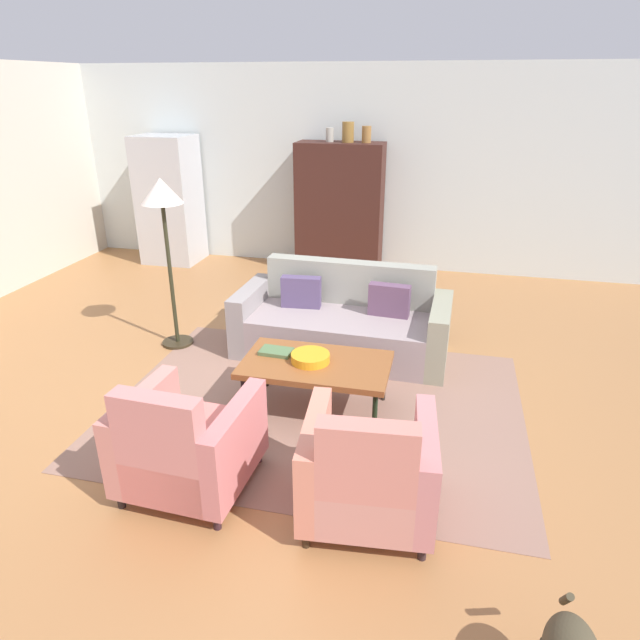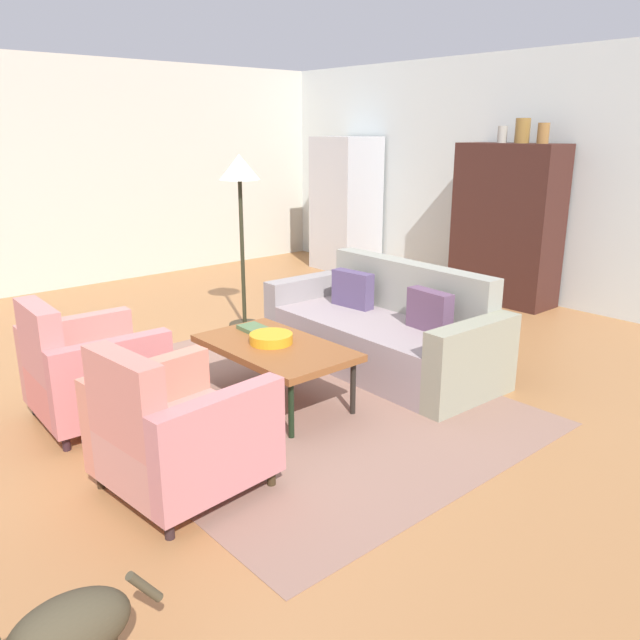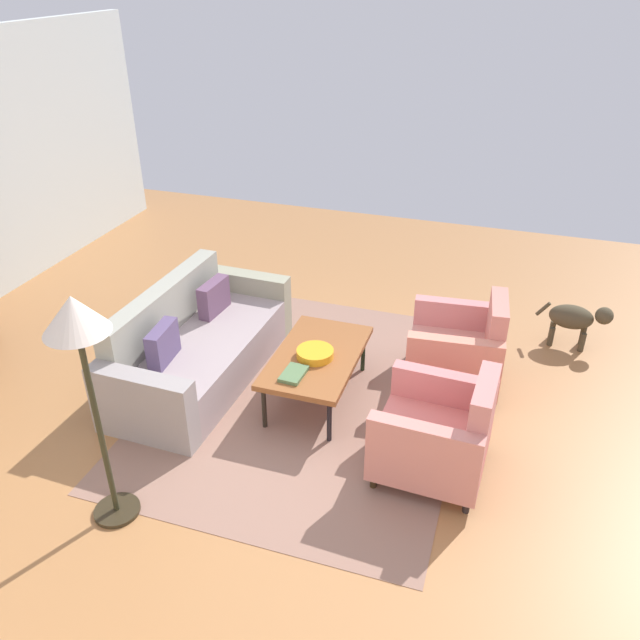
# 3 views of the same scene
# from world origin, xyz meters

# --- Properties ---
(ground_plane) EXTENTS (10.12, 10.12, 0.00)m
(ground_plane) POSITION_xyz_m (0.00, 0.00, 0.00)
(ground_plane) COLOR #A56F40
(area_rug) EXTENTS (3.40, 2.60, 0.01)m
(area_rug) POSITION_xyz_m (0.41, 0.08, 0.00)
(area_rug) COLOR #8E6959
(area_rug) RESTS_ON ground
(couch) EXTENTS (2.13, 0.96, 0.86)m
(couch) POSITION_xyz_m (0.41, 1.22, 0.29)
(couch) COLOR gray
(couch) RESTS_ON ground
(coffee_table) EXTENTS (1.20, 0.70, 0.45)m
(coffee_table) POSITION_xyz_m (0.41, 0.03, 0.41)
(coffee_table) COLOR black
(coffee_table) RESTS_ON ground
(armchair_left) EXTENTS (0.84, 0.84, 0.88)m
(armchair_left) POSITION_xyz_m (-0.19, -1.14, 0.34)
(armchair_left) COLOR #2F2111
(armchair_left) RESTS_ON ground
(armchair_right) EXTENTS (0.87, 0.87, 0.88)m
(armchair_right) POSITION_xyz_m (1.02, -1.14, 0.34)
(armchair_right) COLOR #321A20
(armchair_right) RESTS_ON ground
(fruit_bowl) EXTENTS (0.32, 0.32, 0.07)m
(fruit_bowl) POSITION_xyz_m (0.37, 0.03, 0.48)
(fruit_bowl) COLOR orange
(fruit_bowl) RESTS_ON coffee_table
(book_stack) EXTENTS (0.28, 0.18, 0.03)m
(book_stack) POSITION_xyz_m (0.05, 0.11, 0.47)
(book_stack) COLOR #4F6D44
(book_stack) RESTS_ON coffee_table
(floor_lamp) EXTENTS (0.40, 0.40, 1.72)m
(floor_lamp) POSITION_xyz_m (-1.31, 0.94, 1.44)
(floor_lamp) COLOR #2F2617
(floor_lamp) RESTS_ON ground
(dog) EXTENTS (0.27, 0.71, 0.48)m
(dog) POSITION_xyz_m (2.02, -2.13, 0.31)
(dog) COLOR #453D2A
(dog) RESTS_ON ground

